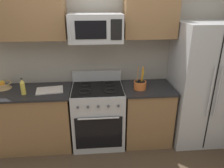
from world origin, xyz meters
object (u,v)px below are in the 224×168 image
at_px(cutting_board, 50,90).
at_px(bottle_oil, 23,87).
at_px(range_oven, 98,115).
at_px(refrigerator, 201,85).
at_px(fruit_basket, 3,85).
at_px(utensil_crock, 140,84).
at_px(microwave, 96,28).

relative_size(cutting_board, bottle_oil, 1.59).
height_order(range_oven, refrigerator, refrigerator).
bearing_deg(fruit_basket, range_oven, -5.59).
xyz_separation_m(utensil_crock, fruit_basket, (-2.01, 0.19, -0.02)).
bearing_deg(fruit_basket, bottle_oil, -33.84).
xyz_separation_m(microwave, bottle_oil, (-1.02, -0.14, -0.76)).
relative_size(refrigerator, bottle_oil, 7.89).
bearing_deg(microwave, refrigerator, -1.68).
distance_m(microwave, utensil_crock, 1.02).
bearing_deg(bottle_oil, refrigerator, 2.06).
bearing_deg(cutting_board, refrigerator, -0.12).
bearing_deg(cutting_board, utensil_crock, -1.91).
height_order(microwave, utensil_crock, microwave).
distance_m(refrigerator, bottle_oil, 2.59).
bearing_deg(range_oven, utensil_crock, -5.17).
xyz_separation_m(range_oven, refrigerator, (1.57, -0.02, 0.45)).
distance_m(cutting_board, bottle_oil, 0.36).
height_order(microwave, fruit_basket, microwave).
bearing_deg(fruit_basket, utensil_crock, -5.46).
relative_size(utensil_crock, fruit_basket, 1.36).
distance_m(range_oven, refrigerator, 1.63).
height_order(utensil_crock, cutting_board, utensil_crock).
bearing_deg(range_oven, microwave, 90.07).
bearing_deg(cutting_board, microwave, 3.43).
xyz_separation_m(range_oven, microwave, (-0.00, 0.03, 1.31)).
height_order(range_oven, microwave, microwave).
height_order(cutting_board, bottle_oil, bottle_oil).
bearing_deg(utensil_crock, fruit_basket, 174.54).
bearing_deg(bottle_oil, fruit_basket, 146.16).
bearing_deg(fruit_basket, refrigerator, -2.97).
xyz_separation_m(microwave, fruit_basket, (-1.39, 0.11, -0.82)).
height_order(refrigerator, bottle_oil, refrigerator).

